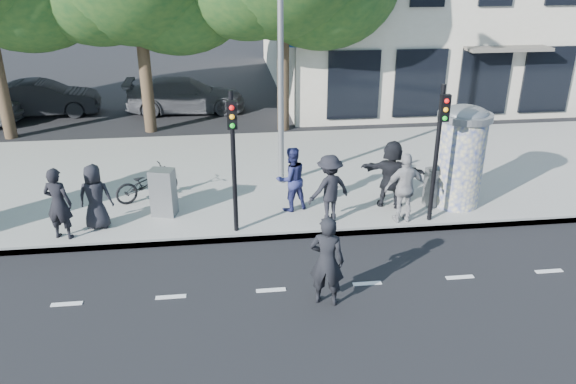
{
  "coord_description": "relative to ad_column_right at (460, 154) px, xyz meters",
  "views": [
    {
      "loc": [
        -0.82,
        -8.2,
        6.37
      ],
      "look_at": [
        0.61,
        3.5,
        1.24
      ],
      "focal_mm": 35.0,
      "sensor_mm": 36.0,
      "label": 1
    }
  ],
  "objects": [
    {
      "name": "ground",
      "position": [
        -5.2,
        -4.7,
        -1.54
      ],
      "size": [
        120.0,
        120.0,
        0.0
      ],
      "primitive_type": "plane",
      "color": "black",
      "rests_on": "ground"
    },
    {
      "name": "sidewalk",
      "position": [
        -5.2,
        2.8,
        -1.46
      ],
      "size": [
        40.0,
        8.0,
        0.15
      ],
      "primitive_type": "cube",
      "color": "gray",
      "rests_on": "ground"
    },
    {
      "name": "curb",
      "position": [
        -5.2,
        -1.15,
        -1.46
      ],
      "size": [
        40.0,
        0.1,
        0.16
      ],
      "primitive_type": "cube",
      "color": "slate",
      "rests_on": "ground"
    },
    {
      "name": "lane_dash_far",
      "position": [
        -5.2,
        -3.3,
        -1.53
      ],
      "size": [
        32.0,
        0.12,
        0.01
      ],
      "primitive_type": "cube",
      "color": "silver",
      "rests_on": "ground"
    },
    {
      "name": "ad_column_right",
      "position": [
        0.0,
        0.0,
        0.0
      ],
      "size": [
        1.36,
        1.36,
        2.65
      ],
      "color": "beige",
      "rests_on": "sidewalk"
    },
    {
      "name": "traffic_pole_near",
      "position": [
        -5.8,
        -0.91,
        0.69
      ],
      "size": [
        0.22,
        0.31,
        3.4
      ],
      "color": "black",
      "rests_on": "sidewalk"
    },
    {
      "name": "traffic_pole_far",
      "position": [
        -1.0,
        -0.91,
        0.69
      ],
      "size": [
        0.22,
        0.31,
        3.4
      ],
      "color": "black",
      "rests_on": "sidewalk"
    },
    {
      "name": "street_lamp",
      "position": [
        -4.4,
        1.93,
        3.26
      ],
      "size": [
        0.25,
        0.93,
        8.0
      ],
      "color": "slate",
      "rests_on": "sidewalk"
    },
    {
      "name": "ped_a",
      "position": [
        -9.1,
        -0.28,
        -0.59
      ],
      "size": [
        0.81,
        0.55,
        1.6
      ],
      "primitive_type": "imported",
      "rotation": [
        0.0,
        0.0,
        3.08
      ],
      "color": "black",
      "rests_on": "sidewalk"
    },
    {
      "name": "ped_b",
      "position": [
        -9.82,
        -0.73,
        -0.52
      ],
      "size": [
        0.72,
        0.56,
        1.73
      ],
      "primitive_type": "imported",
      "rotation": [
        0.0,
        0.0,
        2.89
      ],
      "color": "black",
      "rests_on": "sidewalk"
    },
    {
      "name": "ped_c",
      "position": [
        -4.35,
        0.17,
        -0.55
      ],
      "size": [
        0.98,
        0.88,
        1.68
      ],
      "primitive_type": "imported",
      "rotation": [
        0.0,
        0.0,
        3.49
      ],
      "color": "navy",
      "rests_on": "sidewalk"
    },
    {
      "name": "ped_d",
      "position": [
        -3.51,
        -0.6,
        -0.53
      ],
      "size": [
        1.27,
        1.0,
        1.72
      ],
      "primitive_type": "imported",
      "rotation": [
        0.0,
        0.0,
        3.52
      ],
      "color": "black",
      "rests_on": "sidewalk"
    },
    {
      "name": "ped_e",
      "position": [
        -1.69,
        -0.85,
        -0.5
      ],
      "size": [
        1.07,
        0.65,
        1.77
      ],
      "primitive_type": "imported",
      "rotation": [
        0.0,
        0.0,
        3.2
      ],
      "color": "gray",
      "rests_on": "sidewalk"
    },
    {
      "name": "ped_f",
      "position": [
        -1.76,
        0.06,
        -0.5
      ],
      "size": [
        1.75,
        1.23,
        1.79
      ],
      "primitive_type": "imported",
      "rotation": [
        0.0,
        0.0,
        2.71
      ],
      "color": "black",
      "rests_on": "sidewalk"
    },
    {
      "name": "man_road",
      "position": [
        -4.17,
        -3.83,
        -0.61
      ],
      "size": [
        0.78,
        0.64,
        1.85
      ],
      "primitive_type": "imported",
      "rotation": [
        0.0,
        0.0,
        2.8
      ],
      "color": "black",
      "rests_on": "ground"
    },
    {
      "name": "bicycle",
      "position": [
        -8.09,
        1.27,
        -0.93
      ],
      "size": [
        1.35,
        1.81,
        0.91
      ],
      "primitive_type": "imported",
      "rotation": [
        0.0,
        0.0,
        2.06
      ],
      "color": "black",
      "rests_on": "sidewalk"
    },
    {
      "name": "cabinet_left",
      "position": [
        -7.57,
        0.24,
        -0.78
      ],
      "size": [
        0.67,
        0.56,
        1.22
      ],
      "primitive_type": "cube",
      "rotation": [
        0.0,
        0.0,
        -0.27
      ],
      "color": "slate",
      "rests_on": "sidewalk"
    },
    {
      "name": "cabinet_right",
      "position": [
        -0.58,
        -0.02,
        -0.87
      ],
      "size": [
        0.56,
        0.47,
        1.03
      ],
      "primitive_type": "cube",
      "rotation": [
        0.0,
        0.0,
        0.25
      ],
      "color": "slate",
      "rests_on": "sidewalk"
    },
    {
      "name": "car_mid",
      "position": [
        -13.25,
        10.68,
        -0.81
      ],
      "size": [
        1.99,
        4.55,
        1.46
      ],
      "primitive_type": "imported",
      "rotation": [
        0.0,
        0.0,
        1.68
      ],
      "color": "black",
      "rests_on": "ground"
    },
    {
      "name": "car_right",
      "position": [
        -7.48,
        10.61,
        -0.83
      ],
      "size": [
        2.0,
        4.91,
        1.42
      ],
      "primitive_type": "imported",
      "rotation": [
        0.0,
        0.0,
        1.57
      ],
      "color": "#4A4B50",
      "rests_on": "ground"
    }
  ]
}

